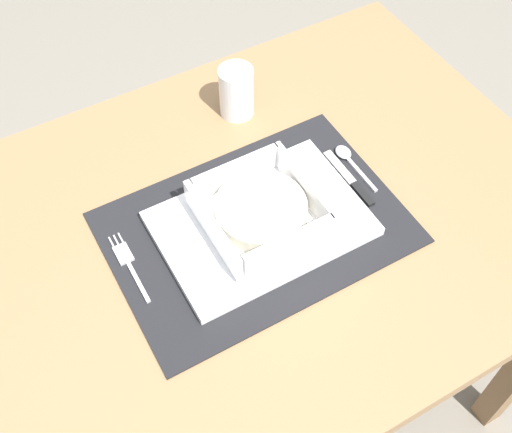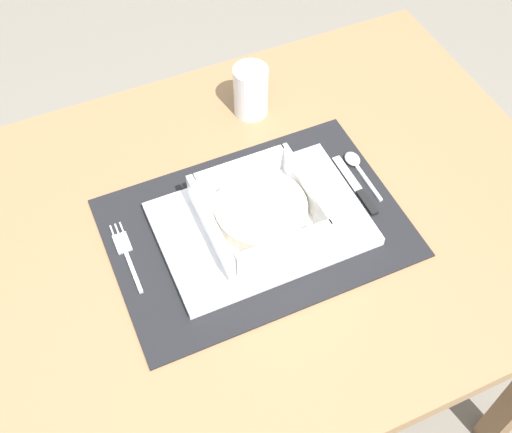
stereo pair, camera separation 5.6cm
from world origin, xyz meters
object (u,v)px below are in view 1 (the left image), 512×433
(fork, at_px, (128,262))
(spoon, at_px, (347,157))
(dining_table, at_px, (256,254))
(drinking_glass, at_px, (236,94))
(porridge_bowl, at_px, (260,212))
(butter_knife, at_px, (352,181))
(bread_knife, at_px, (339,186))

(fork, bearing_deg, spoon, -0.14)
(dining_table, height_order, drinking_glass, drinking_glass)
(drinking_glass, bearing_deg, fork, -145.48)
(porridge_bowl, xyz_separation_m, butter_knife, (0.18, 0.00, -0.03))
(butter_knife, bearing_deg, spoon, 66.63)
(butter_knife, height_order, drinking_glass, drinking_glass)
(porridge_bowl, relative_size, drinking_glass, 1.78)
(butter_knife, xyz_separation_m, drinking_glass, (-0.08, 0.24, 0.04))
(spoon, height_order, butter_knife, spoon)
(spoon, xyz_separation_m, bread_knife, (-0.05, -0.04, -0.00))
(fork, relative_size, bread_knife, 0.99)
(porridge_bowl, height_order, fork, porridge_bowl)
(butter_knife, bearing_deg, porridge_bowl, -176.22)
(fork, bearing_deg, bread_knife, -7.04)
(dining_table, xyz_separation_m, drinking_glass, (0.09, 0.23, 0.14))
(fork, distance_m, butter_knife, 0.38)
(spoon, relative_size, bread_knife, 0.82)
(dining_table, xyz_separation_m, spoon, (0.20, 0.03, 0.11))
(fork, bearing_deg, dining_table, -8.10)
(fork, xyz_separation_m, bread_knife, (0.36, -0.03, 0.00))
(drinking_glass, bearing_deg, butter_knife, -70.88)
(butter_knife, bearing_deg, fork, 177.12)
(dining_table, relative_size, porridge_bowl, 6.01)
(bread_knife, bearing_deg, spoon, 39.76)
(fork, xyz_separation_m, drinking_glass, (0.30, 0.20, 0.04))
(fork, height_order, bread_knife, bread_knife)
(spoon, height_order, drinking_glass, drinking_glass)
(dining_table, bearing_deg, drinking_glass, 68.33)
(fork, distance_m, spoon, 0.40)
(fork, xyz_separation_m, spoon, (0.40, 0.01, 0.00))
(porridge_bowl, distance_m, fork, 0.21)
(porridge_bowl, bearing_deg, bread_knife, 2.27)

